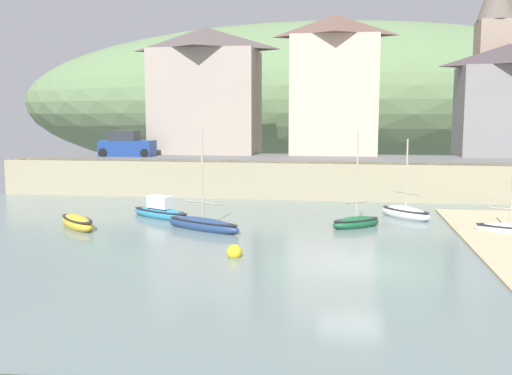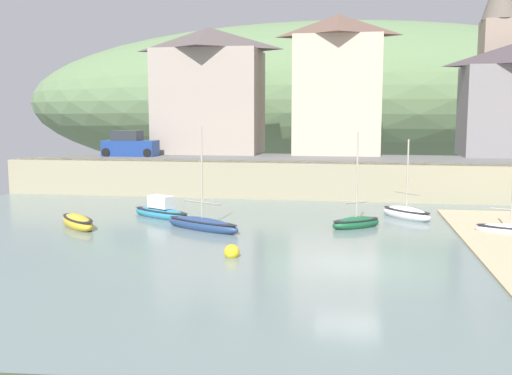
{
  "view_description": "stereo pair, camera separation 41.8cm",
  "coord_description": "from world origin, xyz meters",
  "px_view_note": "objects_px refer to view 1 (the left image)",
  "views": [
    {
      "loc": [
        -0.4,
        -22.06,
        5.75
      ],
      "look_at": [
        -4.86,
        7.66,
        1.87
      ],
      "focal_mm": 41.05,
      "sensor_mm": 36.0,
      "label": 1
    },
    {
      "loc": [
        0.01,
        -22.0,
        5.75
      ],
      "look_at": [
        -4.86,
        7.66,
        1.87
      ],
      "focal_mm": 41.05,
      "sensor_mm": 36.0,
      "label": 2
    }
  ],
  "objects_px": {
    "waterfront_building_right": "(507,99)",
    "sailboat_blue_trim": "(161,212)",
    "rowboat_small_beached": "(405,213)",
    "parked_car_near_slipway": "(127,146)",
    "church_with_spire": "(494,54)",
    "dinghy_open_wooden": "(510,229)",
    "waterfront_building_centre": "(334,84)",
    "sailboat_tall_mast": "(203,224)",
    "waterfront_building_left": "(206,90)",
    "sailboat_far_left": "(356,222)",
    "motorboat_with_cabin": "(77,223)",
    "mooring_buoy": "(234,252)"
  },
  "relations": [
    {
      "from": "rowboat_small_beached",
      "to": "waterfront_building_right",
      "type": "bearing_deg",
      "value": 106.86
    },
    {
      "from": "dinghy_open_wooden",
      "to": "rowboat_small_beached",
      "type": "bearing_deg",
      "value": 159.67
    },
    {
      "from": "waterfront_building_left",
      "to": "waterfront_building_right",
      "type": "relative_size",
      "value": 1.2
    },
    {
      "from": "dinghy_open_wooden",
      "to": "motorboat_with_cabin",
      "type": "bearing_deg",
      "value": -156.36
    },
    {
      "from": "rowboat_small_beached",
      "to": "parked_car_near_slipway",
      "type": "xyz_separation_m",
      "value": [
        -19.84,
        10.33,
        2.93
      ]
    },
    {
      "from": "sailboat_tall_mast",
      "to": "dinghy_open_wooden",
      "type": "distance_m",
      "value": 14.71
    },
    {
      "from": "waterfront_building_right",
      "to": "sailboat_blue_trim",
      "type": "xyz_separation_m",
      "value": [
        -22.09,
        -16.79,
        -6.37
      ]
    },
    {
      "from": "sailboat_blue_trim",
      "to": "church_with_spire",
      "type": "bearing_deg",
      "value": 73.05
    },
    {
      "from": "rowboat_small_beached",
      "to": "sailboat_tall_mast",
      "type": "bearing_deg",
      "value": -106.96
    },
    {
      "from": "waterfront_building_centre",
      "to": "parked_car_near_slipway",
      "type": "relative_size",
      "value": 2.64
    },
    {
      "from": "dinghy_open_wooden",
      "to": "sailboat_tall_mast",
      "type": "bearing_deg",
      "value": -156.06
    },
    {
      "from": "sailboat_blue_trim",
      "to": "dinghy_open_wooden",
      "type": "distance_m",
      "value": 17.83
    },
    {
      "from": "waterfront_building_left",
      "to": "church_with_spire",
      "type": "xyz_separation_m",
      "value": [
        23.28,
        4.0,
        2.93
      ]
    },
    {
      "from": "motorboat_with_cabin",
      "to": "dinghy_open_wooden",
      "type": "distance_m",
      "value": 21.08
    },
    {
      "from": "sailboat_tall_mast",
      "to": "mooring_buoy",
      "type": "distance_m",
      "value": 5.7
    },
    {
      "from": "dinghy_open_wooden",
      "to": "rowboat_small_beached",
      "type": "xyz_separation_m",
      "value": [
        -4.46,
        3.72,
        0.04
      ]
    },
    {
      "from": "waterfront_building_left",
      "to": "rowboat_small_beached",
      "type": "height_order",
      "value": "waterfront_building_left"
    },
    {
      "from": "waterfront_building_left",
      "to": "sailboat_far_left",
      "type": "distance_m",
      "value": 22.66
    },
    {
      "from": "parked_car_near_slipway",
      "to": "waterfront_building_centre",
      "type": "bearing_deg",
      "value": 16.97
    },
    {
      "from": "waterfront_building_left",
      "to": "waterfront_building_centre",
      "type": "relative_size",
      "value": 0.93
    },
    {
      "from": "mooring_buoy",
      "to": "waterfront_building_right",
      "type": "bearing_deg",
      "value": 56.41
    },
    {
      "from": "sailboat_far_left",
      "to": "parked_car_near_slipway",
      "type": "bearing_deg",
      "value": 104.27
    },
    {
      "from": "waterfront_building_centre",
      "to": "waterfront_building_right",
      "type": "relative_size",
      "value": 1.29
    },
    {
      "from": "waterfront_building_centre",
      "to": "dinghy_open_wooden",
      "type": "bearing_deg",
      "value": -64.86
    },
    {
      "from": "dinghy_open_wooden",
      "to": "mooring_buoy",
      "type": "height_order",
      "value": "dinghy_open_wooden"
    },
    {
      "from": "rowboat_small_beached",
      "to": "parked_car_near_slipway",
      "type": "distance_m",
      "value": 22.56
    },
    {
      "from": "sailboat_blue_trim",
      "to": "dinghy_open_wooden",
      "type": "height_order",
      "value": "dinghy_open_wooden"
    },
    {
      "from": "waterfront_building_centre",
      "to": "motorboat_with_cabin",
      "type": "xyz_separation_m",
      "value": [
        -12.32,
        -20.08,
        -7.68
      ]
    },
    {
      "from": "church_with_spire",
      "to": "parked_car_near_slipway",
      "type": "height_order",
      "value": "church_with_spire"
    },
    {
      "from": "church_with_spire",
      "to": "parked_car_near_slipway",
      "type": "bearing_deg",
      "value": -163.39
    },
    {
      "from": "waterfront_building_right",
      "to": "mooring_buoy",
      "type": "height_order",
      "value": "waterfront_building_right"
    },
    {
      "from": "parked_car_near_slipway",
      "to": "waterfront_building_right",
      "type": "bearing_deg",
      "value": 9.8
    },
    {
      "from": "waterfront_building_right",
      "to": "dinghy_open_wooden",
      "type": "bearing_deg",
      "value": -103.17
    },
    {
      "from": "church_with_spire",
      "to": "sailboat_blue_trim",
      "type": "distance_m",
      "value": 31.87
    },
    {
      "from": "waterfront_building_centre",
      "to": "dinghy_open_wooden",
      "type": "relative_size",
      "value": 2.61
    },
    {
      "from": "sailboat_blue_trim",
      "to": "sailboat_far_left",
      "type": "xyz_separation_m",
      "value": [
        10.56,
        -1.06,
        -0.07
      ]
    },
    {
      "from": "church_with_spire",
      "to": "sailboat_blue_trim",
      "type": "relative_size",
      "value": 3.81
    },
    {
      "from": "waterfront_building_right",
      "to": "sailboat_blue_trim",
      "type": "height_order",
      "value": "waterfront_building_right"
    },
    {
      "from": "sailboat_far_left",
      "to": "sailboat_blue_trim",
      "type": "bearing_deg",
      "value": 136.47
    },
    {
      "from": "motorboat_with_cabin",
      "to": "dinghy_open_wooden",
      "type": "xyz_separation_m",
      "value": [
        21.03,
        1.52,
        -0.02
      ]
    },
    {
      "from": "sailboat_blue_trim",
      "to": "mooring_buoy",
      "type": "bearing_deg",
      "value": -25.37
    },
    {
      "from": "waterfront_building_right",
      "to": "motorboat_with_cabin",
      "type": "bearing_deg",
      "value": -141.64
    },
    {
      "from": "waterfront_building_left",
      "to": "parked_car_near_slipway",
      "type": "distance_m",
      "value": 8.14
    },
    {
      "from": "waterfront_building_right",
      "to": "sailboat_tall_mast",
      "type": "xyz_separation_m",
      "value": [
        -19.01,
        -19.69,
        -6.43
      ]
    },
    {
      "from": "waterfront_building_centre",
      "to": "waterfront_building_left",
      "type": "bearing_deg",
      "value": 180.0
    },
    {
      "from": "waterfront_building_centre",
      "to": "sailboat_tall_mast",
      "type": "distance_m",
      "value": 21.96
    },
    {
      "from": "church_with_spire",
      "to": "dinghy_open_wooden",
      "type": "height_order",
      "value": "church_with_spire"
    },
    {
      "from": "dinghy_open_wooden",
      "to": "rowboat_small_beached",
      "type": "relative_size",
      "value": 0.93
    },
    {
      "from": "waterfront_building_centre",
      "to": "sailboat_tall_mast",
      "type": "relative_size",
      "value": 2.08
    },
    {
      "from": "waterfront_building_right",
      "to": "dinghy_open_wooden",
      "type": "distance_m",
      "value": 20.12
    }
  ]
}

